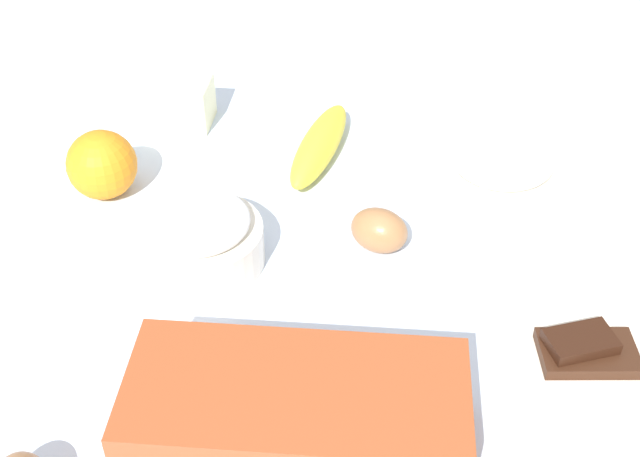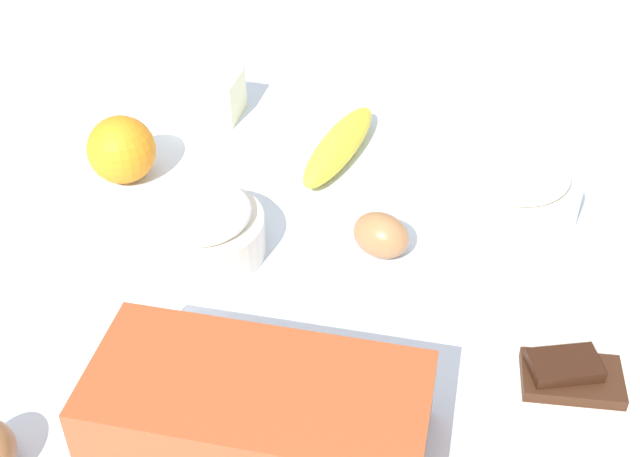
{
  "view_description": "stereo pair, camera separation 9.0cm",
  "coord_description": "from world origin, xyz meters",
  "px_view_note": "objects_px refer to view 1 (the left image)",
  "views": [
    {
      "loc": [
        0.04,
        0.7,
        0.6
      ],
      "look_at": [
        0.0,
        0.0,
        0.04
      ],
      "focal_mm": 47.87,
      "sensor_mm": 36.0,
      "label": 1
    },
    {
      "loc": [
        -0.05,
        0.7,
        0.6
      ],
      "look_at": [
        0.0,
        0.0,
        0.04
      ],
      "focal_mm": 47.87,
      "sensor_mm": 36.0,
      "label": 2
    }
  ],
  "objects_px": {
    "chocolate_plate": "(585,357)",
    "loaf_pan": "(297,417)",
    "flour_bowl": "(500,172)",
    "egg_near_butter": "(379,230)",
    "banana": "(319,145)",
    "orange_fruit": "(102,165)",
    "sugar_bowl": "(199,237)",
    "butter_block": "(177,102)"
  },
  "relations": [
    {
      "from": "banana",
      "to": "butter_block",
      "type": "relative_size",
      "value": 2.11
    },
    {
      "from": "orange_fruit",
      "to": "egg_near_butter",
      "type": "height_order",
      "value": "orange_fruit"
    },
    {
      "from": "loaf_pan",
      "to": "sugar_bowl",
      "type": "height_order",
      "value": "loaf_pan"
    },
    {
      "from": "loaf_pan",
      "to": "butter_block",
      "type": "distance_m",
      "value": 0.56
    },
    {
      "from": "banana",
      "to": "butter_block",
      "type": "height_order",
      "value": "butter_block"
    },
    {
      "from": "flour_bowl",
      "to": "chocolate_plate",
      "type": "distance_m",
      "value": 0.27
    },
    {
      "from": "orange_fruit",
      "to": "egg_near_butter",
      "type": "distance_m",
      "value": 0.33
    },
    {
      "from": "butter_block",
      "to": "banana",
      "type": "bearing_deg",
      "value": 152.12
    },
    {
      "from": "sugar_bowl",
      "to": "flour_bowl",
      "type": "bearing_deg",
      "value": -163.51
    },
    {
      "from": "flour_bowl",
      "to": "sugar_bowl",
      "type": "bearing_deg",
      "value": 16.49
    },
    {
      "from": "flour_bowl",
      "to": "banana",
      "type": "relative_size",
      "value": 0.78
    },
    {
      "from": "sugar_bowl",
      "to": "egg_near_butter",
      "type": "height_order",
      "value": "sugar_bowl"
    },
    {
      "from": "orange_fruit",
      "to": "sugar_bowl",
      "type": "bearing_deg",
      "value": 131.97
    },
    {
      "from": "loaf_pan",
      "to": "egg_near_butter",
      "type": "height_order",
      "value": "loaf_pan"
    },
    {
      "from": "egg_near_butter",
      "to": "chocolate_plate",
      "type": "xyz_separation_m",
      "value": [
        -0.18,
        0.18,
        -0.01
      ]
    },
    {
      "from": "sugar_bowl",
      "to": "butter_block",
      "type": "distance_m",
      "value": 0.29
    },
    {
      "from": "sugar_bowl",
      "to": "butter_block",
      "type": "relative_size",
      "value": 1.52
    },
    {
      "from": "orange_fruit",
      "to": "butter_block",
      "type": "height_order",
      "value": "orange_fruit"
    },
    {
      "from": "orange_fruit",
      "to": "butter_block",
      "type": "relative_size",
      "value": 0.91
    },
    {
      "from": "loaf_pan",
      "to": "sugar_bowl",
      "type": "distance_m",
      "value": 0.27
    },
    {
      "from": "egg_near_butter",
      "to": "flour_bowl",
      "type": "bearing_deg",
      "value": -149.93
    },
    {
      "from": "banana",
      "to": "chocolate_plate",
      "type": "distance_m",
      "value": 0.43
    },
    {
      "from": "flour_bowl",
      "to": "butter_block",
      "type": "xyz_separation_m",
      "value": [
        0.39,
        -0.19,
        -0.0
      ]
    },
    {
      "from": "chocolate_plate",
      "to": "loaf_pan",
      "type": "bearing_deg",
      "value": 16.58
    },
    {
      "from": "loaf_pan",
      "to": "orange_fruit",
      "type": "distance_m",
      "value": 0.44
    },
    {
      "from": "butter_block",
      "to": "egg_near_butter",
      "type": "xyz_separation_m",
      "value": [
        -0.24,
        0.28,
        -0.01
      ]
    },
    {
      "from": "sugar_bowl",
      "to": "orange_fruit",
      "type": "bearing_deg",
      "value": -48.03
    },
    {
      "from": "chocolate_plate",
      "to": "banana",
      "type": "bearing_deg",
      "value": -57.3
    },
    {
      "from": "orange_fruit",
      "to": "chocolate_plate",
      "type": "bearing_deg",
      "value": 148.47
    },
    {
      "from": "flour_bowl",
      "to": "banana",
      "type": "xyz_separation_m",
      "value": [
        0.21,
        -0.09,
        -0.01
      ]
    },
    {
      "from": "flour_bowl",
      "to": "chocolate_plate",
      "type": "xyz_separation_m",
      "value": [
        -0.03,
        0.27,
        -0.02
      ]
    },
    {
      "from": "flour_bowl",
      "to": "butter_block",
      "type": "distance_m",
      "value": 0.43
    },
    {
      "from": "chocolate_plate",
      "to": "egg_near_butter",
      "type": "bearing_deg",
      "value": -45.92
    },
    {
      "from": "orange_fruit",
      "to": "butter_block",
      "type": "distance_m",
      "value": 0.17
    },
    {
      "from": "orange_fruit",
      "to": "loaf_pan",
      "type": "bearing_deg",
      "value": 119.42
    },
    {
      "from": "banana",
      "to": "orange_fruit",
      "type": "height_order",
      "value": "orange_fruit"
    },
    {
      "from": "banana",
      "to": "butter_block",
      "type": "bearing_deg",
      "value": -27.88
    },
    {
      "from": "banana",
      "to": "egg_near_butter",
      "type": "distance_m",
      "value": 0.19
    },
    {
      "from": "banana",
      "to": "chocolate_plate",
      "type": "height_order",
      "value": "banana"
    },
    {
      "from": "loaf_pan",
      "to": "flour_bowl",
      "type": "xyz_separation_m",
      "value": [
        -0.25,
        -0.35,
        -0.01
      ]
    },
    {
      "from": "flour_bowl",
      "to": "egg_near_butter",
      "type": "distance_m",
      "value": 0.17
    },
    {
      "from": "banana",
      "to": "egg_near_butter",
      "type": "xyz_separation_m",
      "value": [
        -0.06,
        0.18,
        0.0
      ]
    }
  ]
}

